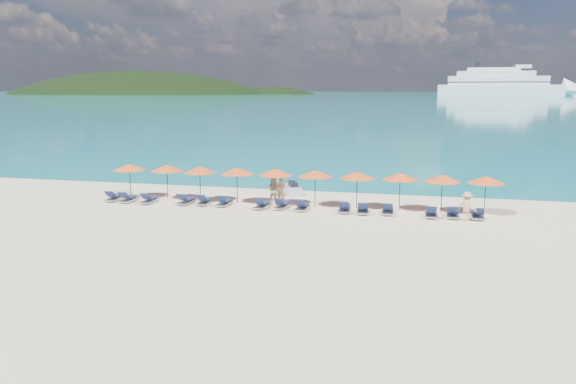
# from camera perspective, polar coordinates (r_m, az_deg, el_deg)

# --- Properties ---
(ground) EXTENTS (1400.00, 1400.00, 0.00)m
(ground) POSITION_cam_1_polar(r_m,az_deg,el_deg) (29.46, -1.36, -3.34)
(ground) COLOR beige
(sea) EXTENTS (1600.00, 1300.00, 0.01)m
(sea) POSITION_cam_1_polar(r_m,az_deg,el_deg) (687.71, 13.06, 9.71)
(sea) COLOR #1FA9B2
(sea) RESTS_ON ground
(headland_main) EXTENTS (374.00, 242.00, 126.50)m
(headland_main) POSITION_cam_1_polar(r_m,az_deg,el_deg) (647.08, -15.01, 6.21)
(headland_main) COLOR black
(headland_main) RESTS_ON ground
(headland_small) EXTENTS (162.00, 126.00, 85.50)m
(headland_small) POSITION_cam_1_polar(r_m,az_deg,el_deg) (609.79, -1.52, 6.60)
(headland_small) COLOR black
(headland_small) RESTS_ON ground
(cruise_ship) EXTENTS (125.06, 20.94, 34.79)m
(cruise_ship) POSITION_cam_1_polar(r_m,az_deg,el_deg) (536.22, 21.85, 10.03)
(cruise_ship) COLOR white
(cruise_ship) RESTS_ON ground
(jetski) EXTENTS (1.75, 2.42, 0.81)m
(jetski) POSITION_cam_1_polar(r_m,az_deg,el_deg) (37.86, 0.48, 0.31)
(jetski) COLOR silver
(jetski) RESTS_ON ground
(beachgoer_a) EXTENTS (0.63, 0.45, 1.64)m
(beachgoer_a) POSITION_cam_1_polar(r_m,az_deg,el_deg) (34.47, -0.67, 0.10)
(beachgoer_a) COLOR tan
(beachgoer_a) RESTS_ON ground
(beachgoer_b) EXTENTS (0.92, 0.59, 1.79)m
(beachgoer_b) POSITION_cam_1_polar(r_m,az_deg,el_deg) (34.03, -1.43, 0.09)
(beachgoer_b) COLOR tan
(beachgoer_b) RESTS_ON ground
(beachgoer_c) EXTENTS (1.10, 0.65, 1.59)m
(beachgoer_c) POSITION_cam_1_polar(r_m,az_deg,el_deg) (31.60, 17.70, -1.40)
(beachgoer_c) COLOR tan
(beachgoer_c) RESTS_ON ground
(umbrella_0) EXTENTS (2.10, 2.10, 2.28)m
(umbrella_0) POSITION_cam_1_polar(r_m,az_deg,el_deg) (37.76, -15.81, 2.46)
(umbrella_0) COLOR black
(umbrella_0) RESTS_ON ground
(umbrella_1) EXTENTS (2.10, 2.10, 2.28)m
(umbrella_1) POSITION_cam_1_polar(r_m,az_deg,el_deg) (36.73, -12.22, 2.41)
(umbrella_1) COLOR black
(umbrella_1) RESTS_ON ground
(umbrella_2) EXTENTS (2.10, 2.10, 2.28)m
(umbrella_2) POSITION_cam_1_polar(r_m,az_deg,el_deg) (35.63, -8.96, 2.27)
(umbrella_2) COLOR black
(umbrella_2) RESTS_ON ground
(umbrella_3) EXTENTS (2.10, 2.10, 2.28)m
(umbrella_3) POSITION_cam_1_polar(r_m,az_deg,el_deg) (34.78, -5.21, 2.16)
(umbrella_3) COLOR black
(umbrella_3) RESTS_ON ground
(umbrella_4) EXTENTS (2.10, 2.10, 2.28)m
(umbrella_4) POSITION_cam_1_polar(r_m,az_deg,el_deg) (34.14, -1.30, 2.04)
(umbrella_4) COLOR black
(umbrella_4) RESTS_ON ground
(umbrella_5) EXTENTS (2.10, 2.10, 2.28)m
(umbrella_5) POSITION_cam_1_polar(r_m,az_deg,el_deg) (33.63, 2.77, 1.90)
(umbrella_5) COLOR black
(umbrella_5) RESTS_ON ground
(umbrella_6) EXTENTS (2.10, 2.10, 2.28)m
(umbrella_6) POSITION_cam_1_polar(r_m,az_deg,el_deg) (33.21, 7.05, 1.72)
(umbrella_6) COLOR black
(umbrella_6) RESTS_ON ground
(umbrella_7) EXTENTS (2.10, 2.10, 2.28)m
(umbrella_7) POSITION_cam_1_polar(r_m,az_deg,el_deg) (33.16, 11.33, 1.58)
(umbrella_7) COLOR black
(umbrella_7) RESTS_ON ground
(umbrella_8) EXTENTS (2.10, 2.10, 2.28)m
(umbrella_8) POSITION_cam_1_polar(r_m,az_deg,el_deg) (32.97, 15.42, 1.36)
(umbrella_8) COLOR black
(umbrella_8) RESTS_ON ground
(umbrella_9) EXTENTS (2.10, 2.10, 2.28)m
(umbrella_9) POSITION_cam_1_polar(r_m,az_deg,el_deg) (33.20, 19.48, 1.19)
(umbrella_9) COLOR black
(umbrella_9) RESTS_ON ground
(lounger_0) EXTENTS (0.79, 1.76, 0.66)m
(lounger_0) POSITION_cam_1_polar(r_m,az_deg,el_deg) (37.27, -17.25, -0.49)
(lounger_0) COLOR silver
(lounger_0) RESTS_ON ground
(lounger_1) EXTENTS (0.64, 1.71, 0.66)m
(lounger_1) POSITION_cam_1_polar(r_m,az_deg,el_deg) (36.61, -15.87, -0.61)
(lounger_1) COLOR silver
(lounger_1) RESTS_ON ground
(lounger_2) EXTENTS (0.68, 1.72, 0.66)m
(lounger_2) POSITION_cam_1_polar(r_m,az_deg,el_deg) (35.95, -13.91, -0.72)
(lounger_2) COLOR silver
(lounger_2) RESTS_ON ground
(lounger_3) EXTENTS (0.79, 1.75, 0.66)m
(lounger_3) POSITION_cam_1_polar(r_m,az_deg,el_deg) (35.14, -10.29, -0.83)
(lounger_3) COLOR silver
(lounger_3) RESTS_ON ground
(lounger_4) EXTENTS (0.76, 1.75, 0.66)m
(lounger_4) POSITION_cam_1_polar(r_m,az_deg,el_deg) (34.78, -8.49, -0.90)
(lounger_4) COLOR silver
(lounger_4) RESTS_ON ground
(lounger_5) EXTENTS (0.63, 1.71, 0.66)m
(lounger_5) POSITION_cam_1_polar(r_m,az_deg,el_deg) (34.30, -6.51, -1.01)
(lounger_5) COLOR silver
(lounger_5) RESTS_ON ground
(lounger_6) EXTENTS (0.75, 1.74, 0.66)m
(lounger_6) POSITION_cam_1_polar(r_m,az_deg,el_deg) (33.38, -2.66, -1.27)
(lounger_6) COLOR silver
(lounger_6) RESTS_ON ground
(lounger_7) EXTENTS (0.78, 1.75, 0.66)m
(lounger_7) POSITION_cam_1_polar(r_m,az_deg,el_deg) (33.29, -0.61, -1.29)
(lounger_7) COLOR silver
(lounger_7) RESTS_ON ground
(lounger_8) EXTENTS (0.65, 1.71, 0.66)m
(lounger_8) POSITION_cam_1_polar(r_m,az_deg,el_deg) (32.86, 1.44, -1.45)
(lounger_8) COLOR silver
(lounger_8) RESTS_ON ground
(lounger_9) EXTENTS (0.73, 1.74, 0.66)m
(lounger_9) POSITION_cam_1_polar(r_m,az_deg,el_deg) (32.49, 5.75, -1.64)
(lounger_9) COLOR silver
(lounger_9) RESTS_ON ground
(lounger_10) EXTENTS (0.76, 1.75, 0.66)m
(lounger_10) POSITION_cam_1_polar(r_m,az_deg,el_deg) (32.33, 7.62, -1.75)
(lounger_10) COLOR silver
(lounger_10) RESTS_ON ground
(lounger_11) EXTENTS (0.68, 1.72, 0.66)m
(lounger_11) POSITION_cam_1_polar(r_m,az_deg,el_deg) (32.37, 10.10, -1.80)
(lounger_11) COLOR silver
(lounger_11) RESTS_ON ground
(lounger_12) EXTENTS (0.62, 1.70, 0.66)m
(lounger_12) POSITION_cam_1_polar(r_m,az_deg,el_deg) (32.10, 14.35, -2.07)
(lounger_12) COLOR silver
(lounger_12) RESTS_ON ground
(lounger_13) EXTENTS (0.67, 1.72, 0.66)m
(lounger_13) POSITION_cam_1_polar(r_m,az_deg,el_deg) (32.33, 16.38, -2.09)
(lounger_13) COLOR silver
(lounger_13) RESTS_ON ground
(lounger_14) EXTENTS (0.63, 1.70, 0.66)m
(lounger_14) POSITION_cam_1_polar(r_m,az_deg,el_deg) (32.46, 18.69, -2.17)
(lounger_14) COLOR silver
(lounger_14) RESTS_ON ground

